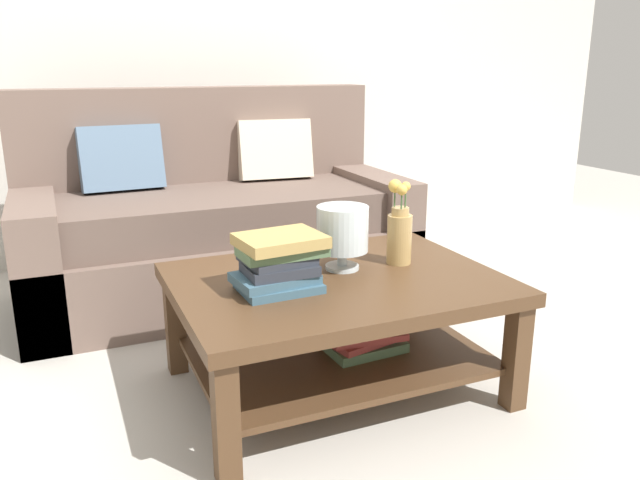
% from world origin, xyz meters
% --- Properties ---
extents(ground_plane, '(10.00, 10.00, 0.00)m').
position_xyz_m(ground_plane, '(0.00, 0.00, 0.00)').
color(ground_plane, '#B7B2A8').
extents(back_wall, '(6.40, 0.12, 2.70)m').
position_xyz_m(back_wall, '(0.00, 1.65, 1.35)').
color(back_wall, beige).
rests_on(back_wall, ground).
extents(couch, '(1.92, 0.90, 1.06)m').
position_xyz_m(couch, '(-0.11, 0.77, 0.36)').
color(couch, brown).
rests_on(couch, ground).
extents(coffee_table, '(1.15, 0.86, 0.44)m').
position_xyz_m(coffee_table, '(0.04, -0.43, 0.32)').
color(coffee_table, '#4C331E').
rests_on(coffee_table, ground).
extents(book_stack_main, '(0.31, 0.24, 0.19)m').
position_xyz_m(book_stack_main, '(-0.20, -0.47, 0.54)').
color(book_stack_main, '#3D6075').
rests_on(book_stack_main, coffee_table).
extents(glass_hurricane_vase, '(0.19, 0.19, 0.24)m').
position_xyz_m(glass_hurricane_vase, '(0.09, -0.35, 0.59)').
color(glass_hurricane_vase, silver).
rests_on(glass_hurricane_vase, coffee_table).
extents(flower_pitcher, '(0.09, 0.09, 0.32)m').
position_xyz_m(flower_pitcher, '(0.32, -0.38, 0.57)').
color(flower_pitcher, tan).
rests_on(flower_pitcher, coffee_table).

